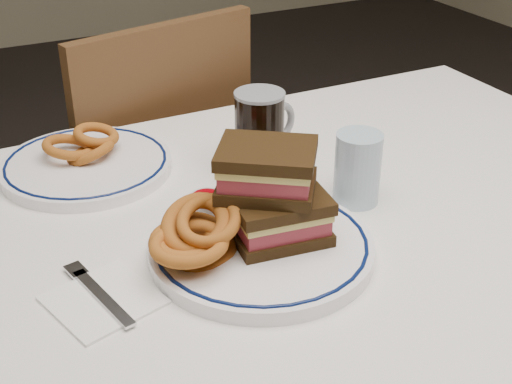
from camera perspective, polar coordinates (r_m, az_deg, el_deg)
name	(u,v)px	position (r m, az deg, el deg)	size (l,w,h in m)	color
dining_table	(296,274)	(1.11, 3.22, -6.55)	(1.27, 0.87, 0.75)	silver
chair_far	(145,190)	(1.66, -8.86, 0.14)	(0.50, 0.50, 0.91)	#4A3018
main_plate	(261,247)	(0.96, 0.42, -4.40)	(0.30, 0.30, 0.02)	white
reuben_sandwich	(273,193)	(0.93, 1.35, -0.09)	(0.16, 0.15, 0.13)	black
onion_rings_main	(195,236)	(0.91, -4.90, -3.54)	(0.13, 0.13, 0.11)	brown
ketchup_ramekin	(207,203)	(1.01, -3.96, -0.92)	(0.05, 0.05, 0.03)	silver
beer_mug	(261,131)	(1.15, 0.38, 4.93)	(0.12, 0.08, 0.13)	black
water_glass	(358,168)	(1.07, 8.12, 1.89)	(0.07, 0.07, 0.11)	#A5C2D5
far_plate	(87,165)	(1.20, -13.40, 2.13)	(0.28, 0.28, 0.02)	white
onion_rings_far	(84,145)	(1.21, -13.58, 3.65)	(0.13, 0.10, 0.07)	brown
napkin_fork	(102,298)	(0.90, -12.21, -8.33)	(0.15, 0.16, 0.01)	white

